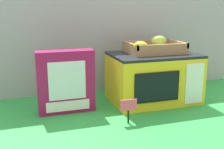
{
  "coord_description": "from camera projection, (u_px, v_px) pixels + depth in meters",
  "views": [
    {
      "loc": [
        -0.43,
        -1.23,
        0.46
      ],
      "look_at": [
        -0.04,
        -0.02,
        0.15
      ],
      "focal_mm": 45.3,
      "sensor_mm": 36.0,
      "label": 1
    }
  ],
  "objects": [
    {
      "name": "price_sign",
      "position": [
        129.0,
        108.0,
        1.13
      ],
      "size": [
        0.07,
        0.01,
        0.1
      ],
      "color": "black",
      "rests_on": "ground"
    },
    {
      "name": "display_back_panel",
      "position": [
        104.0,
        34.0,
        1.53
      ],
      "size": [
        1.61,
        0.03,
        0.63
      ],
      "primitive_type": "cube",
      "color": "#A0A3A8",
      "rests_on": "ground"
    },
    {
      "name": "toy_microwave",
      "position": [
        153.0,
        77.0,
        1.39
      ],
      "size": [
        0.41,
        0.29,
        0.24
      ],
      "color": "yellow",
      "rests_on": "ground"
    },
    {
      "name": "ground_plane",
      "position": [
        119.0,
        103.0,
        1.38
      ],
      "size": [
        1.7,
        1.7,
        0.0
      ],
      "primitive_type": "plane",
      "color": "green",
      "rests_on": "ground"
    },
    {
      "name": "cookie_set_box",
      "position": [
        66.0,
        82.0,
        1.24
      ],
      "size": [
        0.25,
        0.07,
        0.28
      ],
      "color": "#99144C",
      "rests_on": "ground"
    },
    {
      "name": "food_groups_crate",
      "position": [
        154.0,
        48.0,
        1.39
      ],
      "size": [
        0.28,
        0.2,
        0.08
      ],
      "color": "#A37F51",
      "rests_on": "toy_microwave"
    }
  ]
}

